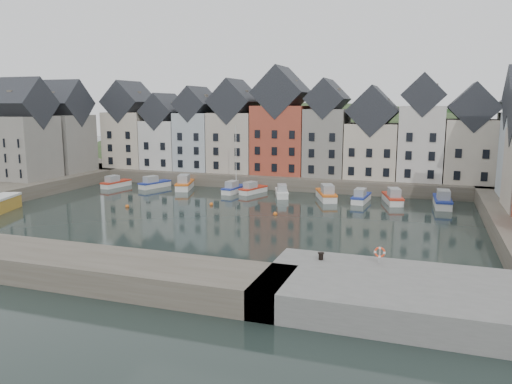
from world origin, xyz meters
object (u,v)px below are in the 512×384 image
at_px(boat_a, 115,183).
at_px(boat_d, 234,188).
at_px(mooring_bollard, 321,256).
at_px(life_ring_post, 380,253).

xyz_separation_m(boat_a, boat_d, (20.60, 1.32, 0.04)).
height_order(boat_a, mooring_bollard, mooring_bollard).
bearing_deg(boat_a, life_ring_post, -27.68).
distance_m(mooring_bollard, life_ring_post, 4.31).
bearing_deg(mooring_bollard, life_ring_post, 5.15).
relative_size(mooring_bollard, life_ring_post, 0.43).
bearing_deg(boat_a, mooring_bollard, -30.71).
xyz_separation_m(boat_a, life_ring_post, (45.76, -33.45, 2.21)).
height_order(boat_a, boat_d, boat_d).
bearing_deg(boat_d, boat_a, -168.53).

